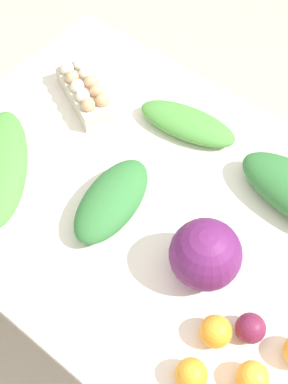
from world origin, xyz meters
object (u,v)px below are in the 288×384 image
egg_carton (85,91)px  orange_2 (253,378)px  orange_0 (216,331)px  beet_root (251,328)px  orange_1 (191,375)px  greens_bunch_scallion (112,200)px  greens_bunch_chard (187,123)px  greens_bunch_kale (0,166)px  cabbage_purple (205,254)px

egg_carton → orange_2: (-0.83, 0.39, -0.01)m
orange_0 → orange_2: (-0.12, 0.03, -0.00)m
beet_root → orange_1: 0.17m
greens_bunch_scallion → greens_bunch_chard: bearing=-88.6°
greens_bunch_chard → orange_1: size_ratio=4.08×
orange_2 → greens_bunch_scallion: bearing=-15.8°
greens_bunch_scallion → orange_0: size_ratio=3.75×
greens_bunch_scallion → orange_2: 0.54m
orange_1 → orange_2: bearing=-144.1°
greens_bunch_kale → beet_root: (-0.77, -0.05, -0.00)m
orange_1 → orange_2: (-0.11, -0.08, 0.00)m
egg_carton → greens_bunch_scallion: egg_carton is taller
greens_bunch_scallion → orange_0: bearing=164.1°
greens_bunch_kale → beet_root: bearing=-176.6°
beet_root → cabbage_purple: bearing=-19.8°
orange_0 → orange_2: bearing=164.3°
greens_bunch_chard → egg_carton: bearing=17.7°
egg_carton → orange_0: 0.80m
greens_bunch_kale → beet_root: size_ratio=5.57×
cabbage_purple → orange_0: bearing=134.5°
egg_carton → greens_bunch_scallion: 0.40m
orange_0 → orange_1: size_ratio=1.04×
greens_bunch_kale → greens_bunch_chard: 0.53m
beet_root → orange_2: size_ratio=0.96×
greens_bunch_chard → cabbage_purple: bearing=131.1°
egg_carton → beet_root: size_ratio=3.71×
cabbage_purple → greens_bunch_kale: size_ratio=0.44×
orange_2 → greens_bunch_chard: bearing=-42.7°
greens_bunch_kale → orange_0: bearing=179.1°
greens_bunch_kale → orange_2: greens_bunch_kale is taller
greens_bunch_kale → orange_1: 0.73m
orange_0 → orange_2: size_ratio=1.03×
beet_root → orange_0: bearing=45.0°
cabbage_purple → beet_root: 0.19m
greens_bunch_scallion → beet_root: size_ratio=4.03×
greens_bunch_kale → egg_carton: bearing=-89.0°
cabbage_purple → orange_0: size_ratio=2.30×
beet_root → orange_2: orange_2 is taller
greens_bunch_kale → orange_2: bearing=176.9°
cabbage_purple → orange_0: 0.17m
orange_2 → orange_0: bearing=-15.7°
orange_1 → greens_bunch_scallion: bearing=-28.4°
greens_bunch_chard → orange_2: (-0.53, 0.49, 0.01)m
cabbage_purple → beet_root: cabbage_purple is taller
greens_bunch_kale → cabbage_purple: bearing=-169.7°
egg_carton → greens_bunch_scallion: bearing=-12.6°
cabbage_purple → egg_carton: 0.64m
egg_carton → orange_2: bearing=0.2°
cabbage_purple → orange_1: cabbage_purple is taller
cabbage_purple → greens_bunch_chard: cabbage_purple is taller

